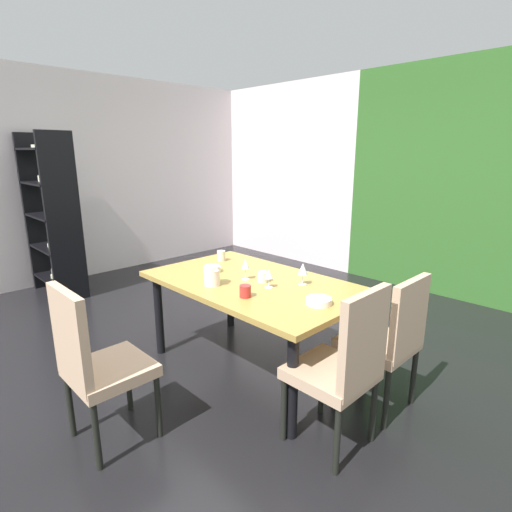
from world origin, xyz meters
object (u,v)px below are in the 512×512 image
Objects in this scene: chair_head_near at (95,360)px; wine_glass_south at (245,265)px; display_shelf at (52,216)px; wine_glass_rear at (303,269)px; cup_west at (221,256)px; pitcher_corner at (212,275)px; wine_glass_near_window at (269,275)px; cup_right at (263,277)px; dining_table at (253,291)px; serving_bowl_near_shelf at (212,269)px; serving_bowl_north at (319,301)px; chair_right_far at (389,336)px; chair_right_near at (344,363)px; cup_front at (245,291)px.

chair_head_near is 1.27m from wine_glass_south.
display_shelf is 11.57× the size of wine_glass_rear.
pitcher_corner is (0.48, -0.49, 0.03)m from cup_west.
wine_glass_rear is 1.23× the size of wine_glass_near_window.
cup_west is 0.69m from pitcher_corner.
cup_right is at bearing 22.25° from wine_glass_south.
display_shelf is at bearing -172.08° from wine_glass_near_window.
wine_glass_near_window is (0.19, -0.03, 0.18)m from dining_table.
serving_bowl_near_shelf is at bearing -175.91° from wine_glass_near_window.
wine_glass_south is at bearing -157.75° from cup_right.
wine_glass_south is 0.98× the size of serving_bowl_north.
pitcher_corner reaches higher than cup_west.
serving_bowl_near_shelf is (-0.61, -0.04, -0.08)m from wine_glass_near_window.
wine_glass_rear reaches higher than wine_glass_south.
pitcher_corner is at bearing -132.92° from wine_glass_rear.
chair_right_far is 0.54m from chair_right_near.
chair_right_near reaches higher than dining_table.
wine_glass_near_window is at bearing 7.92° from display_shelf.
display_shelf is at bearing -171.02° from dining_table.
display_shelf is at bearing -171.18° from serving_bowl_near_shelf.
wine_glass_near_window reaches higher than serving_bowl_north.
serving_bowl_near_shelf is at bearing -52.40° from cup_west.
cup_front reaches higher than dining_table.
pitcher_corner is (-0.33, -0.26, -0.02)m from wine_glass_near_window.
display_shelf reaches higher than dining_table.
display_shelf is 2.84m from pitcher_corner.
pitcher_corner is at bearing -45.19° from cup_west.
cup_front is at bearing -84.59° from wine_glass_near_window.
chair_head_near is 1.02m from cup_front.
chair_right_far is 1.30m from pitcher_corner.
wine_glass_near_window reaches higher than serving_bowl_near_shelf.
cup_west is (-0.94, -0.01, -0.07)m from wine_glass_rear.
chair_right_near is at bearing -33.03° from serving_bowl_north.
wine_glass_south reaches higher than serving_bowl_north.
cup_west is (-0.69, 0.16, 0.01)m from cup_right.
cup_front is (-0.43, -0.25, 0.02)m from serving_bowl_north.
cup_front reaches higher than serving_bowl_near_shelf.
dining_table is 12.50× the size of wine_glass_near_window.
wine_glass_south reaches higher than wine_glass_near_window.
dining_table is 17.89× the size of cup_west.
chair_head_near is at bearing -87.30° from wine_glass_south.
display_shelf reaches higher than chair_right_near.
cup_right reaches higher than dining_table.
chair_right_far is (1.00, 0.27, -0.13)m from dining_table.
serving_bowl_north is (1.06, 0.04, 0.00)m from serving_bowl_near_shelf.
chair_right_near is at bearing 44.11° from chair_head_near.
chair_right_far is at bearing 2.52° from cup_west.
chair_right_near is 10.59× the size of cup_west.
wine_glass_rear is (0.33, 1.46, 0.31)m from chair_head_near.
dining_table is 10.08× the size of serving_bowl_north.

